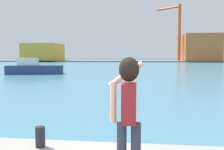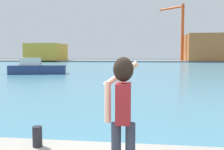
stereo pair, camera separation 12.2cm
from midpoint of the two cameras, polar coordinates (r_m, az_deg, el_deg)
ground_plane at (r=53.06m, az=6.55°, el=1.87°), size 220.00×220.00×0.00m
harbor_water at (r=55.06m, az=6.58°, el=1.97°), size 140.00×100.00×0.02m
far_shore_dock at (r=95.03m, az=6.99°, el=3.16°), size 140.00×20.00×0.49m
person_photographer at (r=3.57m, az=3.37°, el=-6.81°), size 0.52×0.55×1.74m
harbor_bollard at (r=5.23m, az=-15.71°, el=-13.12°), size 0.18×0.18×0.40m
boat_moored at (r=33.50m, az=-16.45°, el=1.48°), size 7.19×3.81×2.03m
warehouse_left at (r=96.36m, az=-14.39°, el=5.00°), size 11.83×13.30×5.99m
warehouse_right at (r=93.44m, az=19.81°, el=5.81°), size 11.80×13.13×9.00m
port_crane at (r=92.02m, az=15.03°, el=10.23°), size 8.09×7.24×19.19m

